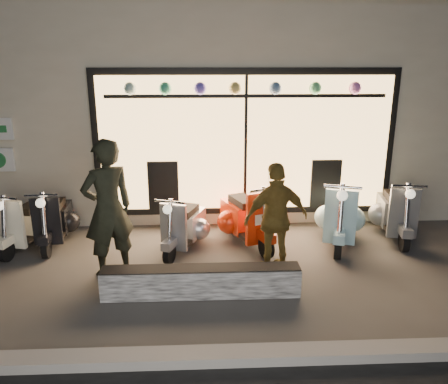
# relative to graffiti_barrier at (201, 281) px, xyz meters

# --- Properties ---
(ground) EXTENTS (40.00, 40.00, 0.00)m
(ground) POSITION_rel_graffiti_barrier_xyz_m (0.01, 0.65, -0.20)
(ground) COLOR #383533
(ground) RESTS_ON ground
(kerb) EXTENTS (40.00, 0.25, 0.12)m
(kerb) POSITION_rel_graffiti_barrier_xyz_m (0.01, -1.35, -0.14)
(kerb) COLOR slate
(kerb) RESTS_ON ground
(shop_building) EXTENTS (10.20, 6.23, 4.20)m
(shop_building) POSITION_rel_graffiti_barrier_xyz_m (0.01, 5.63, 1.90)
(shop_building) COLOR beige
(shop_building) RESTS_ON ground
(graffiti_barrier) EXTENTS (2.58, 0.28, 0.40)m
(graffiti_barrier) POSITION_rel_graffiti_barrier_xyz_m (0.00, 0.00, 0.00)
(graffiti_barrier) COLOR black
(graffiti_barrier) RESTS_ON ground
(scooter_silver) EXTENTS (0.71, 1.31, 0.94)m
(scooter_silver) POSITION_rel_graffiti_barrier_xyz_m (-0.26, 1.63, 0.18)
(scooter_silver) COLOR black
(scooter_silver) RESTS_ON ground
(scooter_red) EXTENTS (0.84, 1.48, 1.07)m
(scooter_red) POSITION_rel_graffiti_barrier_xyz_m (0.73, 1.84, 0.23)
(scooter_red) COLOR black
(scooter_red) RESTS_ON ground
(scooter_black) EXTENTS (0.51, 1.37, 0.98)m
(scooter_black) POSITION_rel_graffiti_barrier_xyz_m (-2.50, 1.99, 0.19)
(scooter_black) COLOR black
(scooter_black) RESTS_ON ground
(scooter_cream) EXTENTS (0.62, 1.37, 0.97)m
(scooter_cream) POSITION_rel_graffiti_barrier_xyz_m (-2.86, 1.87, 0.19)
(scooter_cream) COLOR black
(scooter_cream) RESTS_ON ground
(scooter_blue) EXTENTS (0.82, 1.56, 1.12)m
(scooter_blue) POSITION_rel_graffiti_barrier_xyz_m (2.38, 1.81, 0.25)
(scooter_blue) COLOR black
(scooter_blue) RESTS_ON ground
(scooter_grey) EXTENTS (0.64, 1.49, 1.06)m
(scooter_grey) POSITION_rel_graffiti_barrier_xyz_m (3.42, 2.01, 0.22)
(scooter_grey) COLOR black
(scooter_grey) RESTS_ON ground
(man) EXTENTS (0.87, 0.79, 1.98)m
(man) POSITION_rel_graffiti_barrier_xyz_m (-1.29, 0.69, 0.79)
(man) COLOR black
(man) RESTS_ON ground
(woman) EXTENTS (1.02, 0.60, 1.63)m
(woman) POSITION_rel_graffiti_barrier_xyz_m (1.08, 0.66, 0.62)
(woman) COLOR brown
(woman) RESTS_ON ground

